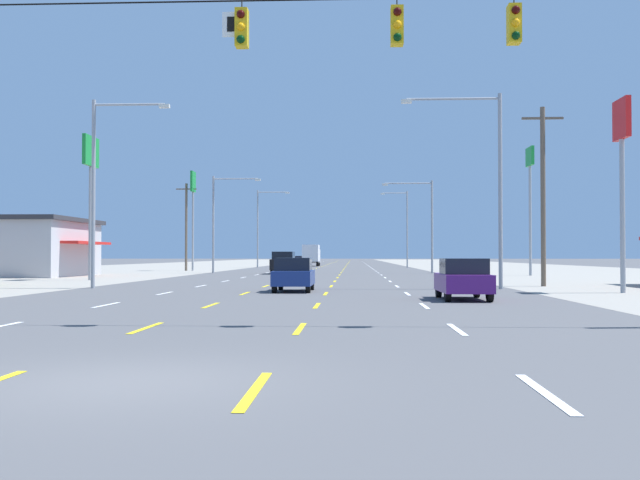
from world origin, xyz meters
TOP-DOWN VIEW (x-y plane):
  - ground_plane at (0.00, 66.00)m, footprint 572.00×572.00m
  - lot_apron_left at (-24.75, 66.00)m, footprint 28.00×440.00m
  - lot_apron_right at (24.75, 66.00)m, footprint 28.00×440.00m
  - lane_markings at (0.00, 104.50)m, footprint 10.64×227.60m
  - signal_span_wire at (0.23, 7.97)m, footprint 26.40×0.52m
  - hatchback_far_right_nearest at (7.03, 18.05)m, footprint 1.72×3.90m
  - hatchback_center_turn_near at (0.22, 23.91)m, footprint 1.72×3.90m
  - suv_inner_left_mid at (-3.31, 55.57)m, footprint 1.98×4.90m
  - box_truck_inner_left_midfar at (-3.53, 101.90)m, footprint 2.40×7.20m
  - hatchback_far_left_far at (-7.20, 125.32)m, footprint 1.72×3.90m
  - storefront_left_row_1 at (-24.05, 47.66)m, footprint 12.04×11.13m
  - pole_sign_left_row_1 at (-14.63, 38.59)m, footprint 0.24×2.55m
  - pole_sign_left_row_2 at (-14.30, 68.18)m, footprint 0.24×1.73m
  - pole_sign_right_row_0 at (14.78, 23.30)m, footprint 0.24×1.67m
  - pole_sign_right_row_1 at (17.42, 51.19)m, footprint 0.24×2.05m
  - streetlight_left_row_0 at (-9.75, 26.76)m, footprint 3.96×0.26m
  - streetlight_right_row_0 at (9.60, 26.76)m, footprint 4.94×0.26m
  - streetlight_left_row_1 at (-9.64, 58.18)m, footprint 4.54×0.26m
  - streetlight_right_row_1 at (9.59, 58.18)m, footprint 4.69×0.26m
  - streetlight_left_row_2 at (-9.72, 89.59)m, footprint 4.43×0.26m
  - streetlight_right_row_2 at (9.82, 89.59)m, footprint 3.68×0.26m
  - utility_pole_right_row_0 at (13.05, 30.03)m, footprint 2.20×0.26m
  - utility_pole_left_row_1 at (-14.98, 68.03)m, footprint 2.20×0.26m

SIDE VIEW (x-z plane):
  - ground_plane at x=0.00m, z-range 0.00..0.00m
  - lot_apron_left at x=-24.75m, z-range 0.00..0.01m
  - lot_apron_right at x=24.75m, z-range 0.00..0.01m
  - lane_markings at x=0.00m, z-range 0.00..0.01m
  - hatchback_far_right_nearest at x=7.03m, z-range 0.01..1.55m
  - hatchback_center_turn_near at x=0.22m, z-range 0.01..1.55m
  - hatchback_far_left_far at x=-7.20m, z-range 0.01..1.55m
  - suv_inner_left_mid at x=-3.31m, z-range 0.04..2.02m
  - box_truck_inner_left_midfar at x=-3.53m, z-range 0.22..3.45m
  - storefront_left_row_1 at x=-24.05m, z-range 0.02..4.63m
  - utility_pole_left_row_1 at x=-14.98m, z-range 0.19..9.55m
  - utility_pole_right_row_0 at x=13.05m, z-range 0.20..9.78m
  - streetlight_right_row_1 at x=9.59m, z-range 0.81..9.36m
  - signal_span_wire at x=0.23m, z-range 0.74..9.68m
  - streetlight_left_row_1 at x=-9.64m, z-range 0.80..9.85m
  - streetlight_left_row_0 at x=-9.75m, z-range 0.75..10.25m
  - streetlight_right_row_0 at x=9.60m, z-range 0.86..10.49m
  - streetlight_right_row_2 at x=9.82m, z-range 0.73..11.06m
  - streetlight_left_row_2 at x=-9.72m, z-range 0.82..11.34m
  - pole_sign_right_row_0 at x=14.78m, z-range 2.04..10.60m
  - pole_sign_left_row_1 at x=-14.63m, z-range 2.70..12.32m
  - pole_sign_right_row_1 at x=17.42m, z-range 2.58..13.12m
  - pole_sign_left_row_2 at x=-14.30m, z-range 2.58..13.25m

